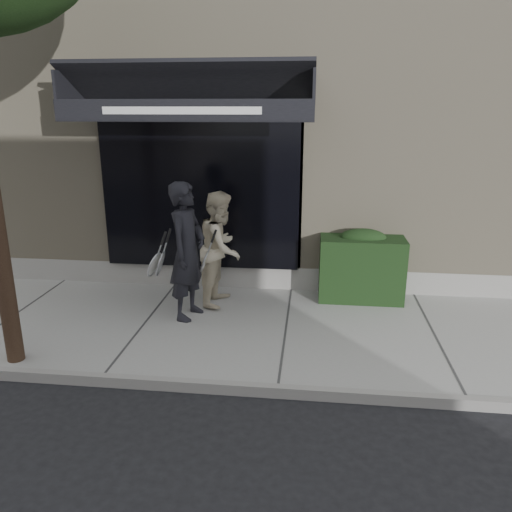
# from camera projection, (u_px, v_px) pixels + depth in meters

# --- Properties ---
(ground) EXTENTS (80.00, 80.00, 0.00)m
(ground) POSITION_uv_depth(u_px,v_px,m) (286.00, 335.00, 6.97)
(ground) COLOR black
(ground) RESTS_ON ground
(sidewalk) EXTENTS (20.00, 3.00, 0.12)m
(sidewalk) POSITION_uv_depth(u_px,v_px,m) (286.00, 331.00, 6.95)
(sidewalk) COLOR #969590
(sidewalk) RESTS_ON ground
(curb) EXTENTS (20.00, 0.10, 0.14)m
(curb) POSITION_uv_depth(u_px,v_px,m) (278.00, 391.00, 5.47)
(curb) COLOR gray
(curb) RESTS_ON ground
(building_facade) EXTENTS (14.30, 8.04, 5.64)m
(building_facade) POSITION_uv_depth(u_px,v_px,m) (301.00, 122.00, 10.89)
(building_facade) COLOR tan
(building_facade) RESTS_ON ground
(hedge) EXTENTS (1.30, 0.70, 1.14)m
(hedge) POSITION_uv_depth(u_px,v_px,m) (361.00, 266.00, 7.84)
(hedge) COLOR black
(hedge) RESTS_ON sidewalk
(pedestrian_front) EXTENTS (0.79, 0.90, 1.97)m
(pedestrian_front) POSITION_uv_depth(u_px,v_px,m) (187.00, 251.00, 7.02)
(pedestrian_front) COLOR black
(pedestrian_front) RESTS_ON sidewalk
(pedestrian_back) EXTENTS (0.76, 0.95, 1.75)m
(pedestrian_back) POSITION_uv_depth(u_px,v_px,m) (221.00, 248.00, 7.58)
(pedestrian_back) COLOR beige
(pedestrian_back) RESTS_ON sidewalk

